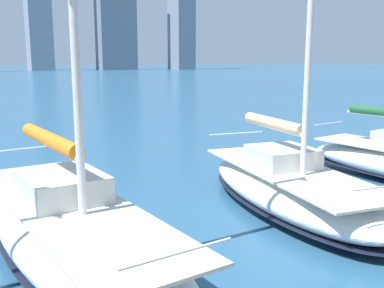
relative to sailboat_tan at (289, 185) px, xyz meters
The scene contains 2 objects.
sailboat_tan is the anchor object (origin of this frame).
sailboat_orange 6.19m from the sailboat_tan, ahead, with size 3.34×9.14×10.68m.
Camera 1 is at (5.00, 2.21, 4.16)m, focal length 42.00 mm.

